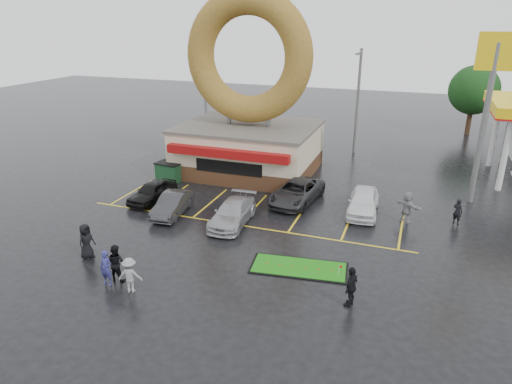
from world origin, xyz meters
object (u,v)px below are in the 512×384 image
(putting_green, at_px, (299,268))
(shell_sign, at_px, (490,88))
(car_white, at_px, (363,202))
(person_cameraman, at_px, (351,287))
(car_black, at_px, (152,192))
(streetlight_mid, at_px, (358,99))
(car_dgrey, at_px, (173,204))
(car_grey, at_px, (297,192))
(streetlight_left, at_px, (205,93))
(dumpster, at_px, (170,172))
(car_silver, at_px, (233,213))
(streetlight_right, at_px, (512,106))
(person_blue, at_px, (106,268))
(donut_shop, at_px, (248,115))

(putting_green, bearing_deg, shell_sign, 55.43)
(car_white, xyz_separation_m, person_cameraman, (0.81, -9.98, 0.16))
(shell_sign, height_order, car_black, shell_sign)
(putting_green, bearing_deg, car_black, 155.74)
(streetlight_mid, distance_m, car_dgrey, 19.77)
(car_grey, height_order, car_white, car_white)
(streetlight_left, distance_m, streetlight_mid, 14.04)
(car_dgrey, xyz_separation_m, dumpster, (-3.34, 5.44, -0.01))
(car_grey, bearing_deg, shell_sign, 28.16)
(car_black, height_order, car_white, car_white)
(shell_sign, xyz_separation_m, car_silver, (-13.40, -8.50, -6.71))
(putting_green, bearing_deg, streetlight_right, 62.73)
(car_silver, height_order, person_blue, person_blue)
(car_dgrey, bearing_deg, donut_shop, 75.59)
(shell_sign, relative_size, person_blue, 6.30)
(shell_sign, bearing_deg, donut_shop, 176.53)
(dumpster, distance_m, putting_green, 15.36)
(car_grey, bearing_deg, dumpster, -177.61)
(putting_green, bearing_deg, car_dgrey, 157.73)
(car_grey, relative_size, person_cameraman, 2.82)
(person_cameraman, bearing_deg, putting_green, -114.16)
(streetlight_mid, relative_size, person_blue, 5.35)
(car_white, bearing_deg, streetlight_left, 140.37)
(streetlight_left, xyz_separation_m, car_dgrey, (5.61, -16.42, -4.13))
(donut_shop, height_order, streetlight_left, donut_shop)
(donut_shop, bearing_deg, streetlight_mid, 48.62)
(streetlight_right, xyz_separation_m, person_blue, (-19.21, -26.43, -3.94))
(streetlight_mid, height_order, dumpster, streetlight_mid)
(donut_shop, relative_size, person_cameraman, 7.41)
(car_black, xyz_separation_m, car_dgrey, (2.31, -1.41, -0.01))
(donut_shop, bearing_deg, streetlight_right, 25.21)
(car_grey, xyz_separation_m, person_blue, (-5.46, -12.51, 0.13))
(car_grey, height_order, putting_green, car_grey)
(car_silver, xyz_separation_m, car_grey, (2.65, 4.50, 0.05))
(car_white, bearing_deg, streetlight_right, 53.64)
(car_silver, relative_size, person_blue, 2.74)
(donut_shop, bearing_deg, car_silver, -74.67)
(shell_sign, xyz_separation_m, streetlight_left, (-23.00, 7.92, -2.60))
(shell_sign, bearing_deg, car_silver, -147.62)
(streetlight_left, xyz_separation_m, person_blue, (6.79, -24.43, -3.94))
(streetlight_right, relative_size, car_silver, 1.95)
(car_white, relative_size, dumpster, 2.46)
(car_silver, bearing_deg, streetlight_left, 117.20)
(car_grey, xyz_separation_m, putting_green, (2.35, -8.18, -0.68))
(car_dgrey, height_order, putting_green, car_dgrey)
(car_silver, height_order, car_white, car_white)
(donut_shop, distance_m, streetlight_right, 21.00)
(car_dgrey, height_order, dumpster, car_dgrey)
(person_cameraman, bearing_deg, donut_shop, -131.84)
(person_cameraman, bearing_deg, streetlight_mid, -157.65)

